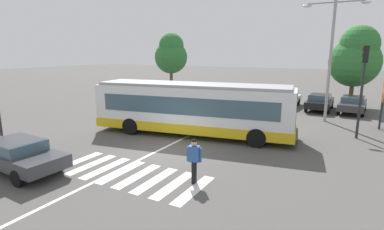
{
  "coord_description": "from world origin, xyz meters",
  "views": [
    {
      "loc": [
        7.99,
        -11.63,
        4.87
      ],
      "look_at": [
        -0.15,
        3.14,
        1.3
      ],
      "focal_mm": 28.15,
      "sensor_mm": 36.0,
      "label": 1
    }
  ],
  "objects": [
    {
      "name": "parked_car_red",
      "position": [
        -0.1,
        15.75,
        0.77
      ],
      "size": [
        1.92,
        4.52,
        1.35
      ],
      "color": "black",
      "rests_on": "ground_plane"
    },
    {
      "name": "parked_car_teal",
      "position": [
        -2.82,
        15.16,
        0.77
      ],
      "size": [
        2.11,
        4.61,
        1.35
      ],
      "color": "black",
      "rests_on": "ground_plane"
    },
    {
      "name": "crosswalk_painted_stripes",
      "position": [
        0.23,
        -2.84,
        0.0
      ],
      "size": [
        6.43,
        2.64,
        0.01
      ],
      "color": "silver",
      "rests_on": "ground_plane"
    },
    {
      "name": "city_transit_bus",
      "position": [
        -0.36,
        3.57,
        1.59
      ],
      "size": [
        12.05,
        4.47,
        3.06
      ],
      "color": "black",
      "rests_on": "ground_plane"
    },
    {
      "name": "ground_plane",
      "position": [
        0.0,
        0.0,
        0.0
      ],
      "size": [
        160.0,
        160.0,
        0.0
      ],
      "primitive_type": "plane",
      "color": "#514F4C"
    },
    {
      "name": "twin_arm_street_lamp",
      "position": [
        6.19,
        11.26,
        5.09
      ],
      "size": [
        4.12,
        0.32,
        8.2
      ],
      "color": "#939399",
      "rests_on": "ground_plane"
    },
    {
      "name": "foreground_sedan",
      "position": [
        -3.96,
        -4.81,
        0.77
      ],
      "size": [
        4.58,
        2.03,
        1.35
      ],
      "color": "black",
      "rests_on": "ground_plane"
    },
    {
      "name": "background_tree_left",
      "position": [
        -11.69,
        18.93,
        4.59
      ],
      "size": [
        3.85,
        3.85,
        7.0
      ],
      "color": "brown",
      "rests_on": "ground_plane"
    },
    {
      "name": "background_tree_right",
      "position": [
        7.63,
        18.44,
        4.39
      ],
      "size": [
        4.28,
        4.28,
        7.06
      ],
      "color": "brown",
      "rests_on": "ground_plane"
    },
    {
      "name": "lane_center_line",
      "position": [
        -0.43,
        2.0,
        0.0
      ],
      "size": [
        0.16,
        24.0,
        0.01
      ],
      "primitive_type": "cube",
      "color": "silver",
      "rests_on": "ground_plane"
    },
    {
      "name": "parked_car_charcoal",
      "position": [
        7.8,
        15.59,
        0.77
      ],
      "size": [
        2.04,
        4.59,
        1.35
      ],
      "color": "black",
      "rests_on": "ground_plane"
    },
    {
      "name": "parked_car_silver",
      "position": [
        -5.7,
        15.74,
        0.77
      ],
      "size": [
        2.08,
        4.6,
        1.35
      ],
      "color": "black",
      "rests_on": "ground_plane"
    },
    {
      "name": "pedestrian_crossing_street",
      "position": [
        2.93,
        -2.28,
        0.97
      ],
      "size": [
        0.57,
        0.34,
        1.72
      ],
      "color": "black",
      "rests_on": "ground_plane"
    },
    {
      "name": "traffic_light_far_corner",
      "position": [
        8.22,
        7.44,
        3.44
      ],
      "size": [
        0.33,
        0.32,
        5.17
      ],
      "color": "#28282B",
      "rests_on": "ground_plane"
    },
    {
      "name": "parked_car_black",
      "position": [
        5.34,
        15.5,
        0.77
      ],
      "size": [
        1.93,
        4.53,
        1.35
      ],
      "color": "black",
      "rests_on": "ground_plane"
    },
    {
      "name": "parked_car_white",
      "position": [
        2.45,
        15.69,
        0.77
      ],
      "size": [
        2.08,
        4.6,
        1.35
      ],
      "color": "black",
      "rests_on": "ground_plane"
    }
  ]
}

